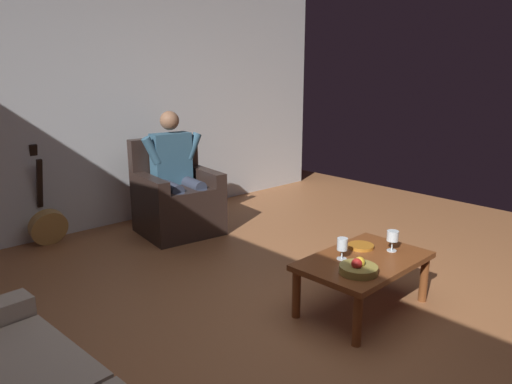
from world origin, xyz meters
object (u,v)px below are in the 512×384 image
at_px(person_seated, 176,169).
at_px(armchair, 177,201).
at_px(decorative_dish, 361,246).
at_px(coffee_table, 364,266).
at_px(guitar, 48,223).
at_px(wine_glass_near, 393,237).
at_px(wine_glass_far, 342,246).
at_px(fruit_bowl, 358,268).

bearing_deg(person_seated, armchair, -90.00).
bearing_deg(decorative_dish, coffee_table, 41.61).
distance_m(armchair, guitar, 1.26).
distance_m(armchair, person_seated, 0.34).
distance_m(coffee_table, decorative_dish, 0.22).
bearing_deg(coffee_table, person_seated, -89.35).
height_order(wine_glass_near, wine_glass_far, same).
xyz_separation_m(person_seated, decorative_dish, (-0.18, 2.14, -0.28)).
height_order(coffee_table, fruit_bowl, fruit_bowl).
distance_m(person_seated, coffee_table, 2.30).
distance_m(person_seated, decorative_dish, 2.17).
height_order(fruit_bowl, decorative_dish, fruit_bowl).
xyz_separation_m(guitar, wine_glass_near, (-1.42, 2.88, 0.27)).
relative_size(guitar, decorative_dish, 5.11).
bearing_deg(wine_glass_far, armchair, -92.68).
bearing_deg(fruit_bowl, wine_glass_near, -172.37).
xyz_separation_m(person_seated, wine_glass_far, (0.10, 2.18, -0.19)).
height_order(coffee_table, decorative_dish, decorative_dish).
distance_m(person_seated, wine_glass_near, 2.36).
relative_size(wine_glass_far, decorative_dish, 0.81).
bearing_deg(person_seated, wine_glass_far, 94.28).
height_order(wine_glass_far, decorative_dish, wine_glass_far).
bearing_deg(fruit_bowl, decorative_dish, -146.65).
distance_m(armchair, fruit_bowl, 2.43).
bearing_deg(guitar, armchair, 154.96).
bearing_deg(coffee_table, wine_glass_far, -37.37).
relative_size(coffee_table, wine_glass_near, 6.31).
height_order(guitar, fruit_bowl, guitar).
xyz_separation_m(person_seated, coffee_table, (-0.03, 2.28, -0.34)).
distance_m(wine_glass_near, fruit_bowl, 0.51).
height_order(guitar, decorative_dish, guitar).
height_order(guitar, wine_glass_near, guitar).
xyz_separation_m(person_seated, guitar, (1.13, -0.55, -0.46)).
bearing_deg(person_seated, fruit_bowl, 91.90).
relative_size(person_seated, wine_glass_far, 8.15).
bearing_deg(decorative_dish, wine_glass_near, 120.65).
relative_size(guitar, wine_glass_near, 6.36).
relative_size(person_seated, coffee_table, 1.30).
bearing_deg(person_seated, wine_glass_near, 104.04).
xyz_separation_m(wine_glass_far, decorative_dish, (-0.28, -0.04, -0.09)).
xyz_separation_m(guitar, wine_glass_far, (-1.03, 2.73, 0.27)).
bearing_deg(fruit_bowl, armchair, -95.03).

